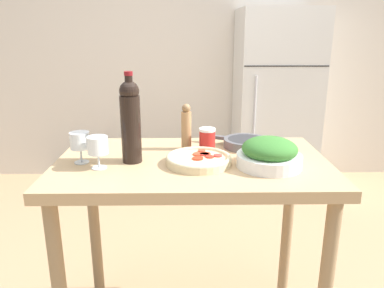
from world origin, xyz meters
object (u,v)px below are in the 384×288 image
at_px(refrigerator, 275,103).
at_px(pepper_mill, 186,128).
at_px(wine_glass_far, 80,141).
at_px(wine_bottle, 131,120).
at_px(salad_bowl, 269,154).
at_px(cast_iron_skillet, 246,143).
at_px(wine_glass_near, 98,147).
at_px(salt_canister, 207,140).
at_px(homemade_pizza, 199,159).

height_order(refrigerator, pepper_mill, refrigerator).
bearing_deg(wine_glass_far, wine_bottle, 3.11).
distance_m(pepper_mill, salad_bowl, 0.41).
bearing_deg(cast_iron_skillet, wine_glass_near, -156.25).
relative_size(wine_glass_near, salad_bowl, 0.50).
xyz_separation_m(wine_glass_far, salt_canister, (0.53, 0.15, -0.04)).
xyz_separation_m(refrigerator, wine_bottle, (-1.03, -1.87, 0.28)).
distance_m(salad_bowl, homemade_pizza, 0.29).
xyz_separation_m(wine_glass_near, cast_iron_skillet, (0.63, 0.28, -0.07)).
xyz_separation_m(wine_glass_near, pepper_mill, (0.35, 0.25, 0.01)).
height_order(wine_glass_near, salt_canister, wine_glass_near).
relative_size(salad_bowl, cast_iron_skillet, 0.81).
xyz_separation_m(salad_bowl, homemade_pizza, (-0.28, 0.03, -0.03)).
bearing_deg(wine_glass_far, cast_iron_skillet, 16.37).
bearing_deg(homemade_pizza, salad_bowl, -7.07).
relative_size(wine_glass_far, pepper_mill, 0.61).
relative_size(refrigerator, salt_canister, 15.09).
xyz_separation_m(wine_bottle, wine_glass_near, (-0.12, -0.08, -0.09)).
height_order(refrigerator, salad_bowl, refrigerator).
distance_m(wine_glass_far, salt_canister, 0.55).
bearing_deg(salt_canister, wine_glass_far, -164.68).
distance_m(wine_bottle, homemade_pizza, 0.32).
distance_m(wine_glass_near, cast_iron_skillet, 0.69).
relative_size(salt_canister, cast_iron_skillet, 0.34).
bearing_deg(salad_bowl, wine_glass_near, -179.27).
xyz_separation_m(salad_bowl, cast_iron_skillet, (-0.05, 0.27, -0.03)).
xyz_separation_m(wine_glass_near, salt_canister, (0.44, 0.21, -0.03)).
relative_size(wine_bottle, wine_glass_far, 2.86).
height_order(pepper_mill, salt_canister, pepper_mill).
relative_size(refrigerator, wine_bottle, 4.36).
relative_size(pepper_mill, cast_iron_skillet, 0.66).
bearing_deg(wine_glass_far, pepper_mill, 22.52).
relative_size(refrigerator, wine_glass_near, 12.48).
xyz_separation_m(wine_bottle, salt_canister, (0.32, 0.13, -0.12)).
bearing_deg(wine_bottle, wine_glass_far, -176.89).
relative_size(wine_bottle, salad_bowl, 1.43).
relative_size(refrigerator, salad_bowl, 6.24).
distance_m(wine_glass_far, homemade_pizza, 0.49).
distance_m(refrigerator, homemade_pizza, 2.05).
xyz_separation_m(refrigerator, cast_iron_skillet, (-0.52, -1.67, 0.12)).
height_order(wine_bottle, wine_glass_far, wine_bottle).
bearing_deg(salad_bowl, wine_glass_far, 175.71).
bearing_deg(pepper_mill, homemade_pizza, -75.97).
distance_m(pepper_mill, homemade_pizza, 0.23).
bearing_deg(cast_iron_skillet, wine_bottle, -158.56).
height_order(refrigerator, wine_glass_near, refrigerator).
distance_m(wine_bottle, wine_glass_far, 0.23).
bearing_deg(salt_canister, cast_iron_skillet, 19.29).
xyz_separation_m(wine_bottle, cast_iron_skillet, (0.51, 0.20, -0.16)).
relative_size(pepper_mill, homemade_pizza, 0.79).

